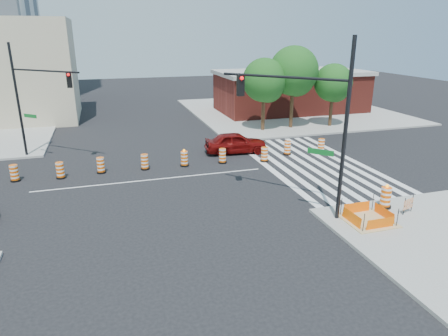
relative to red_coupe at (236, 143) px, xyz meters
The scene contains 24 objects.
ground 7.93m from the red_coupe, 149.10° to the right, with size 120.00×120.00×0.00m, color black.
sidewalk_ne 17.92m from the red_coupe, 51.17° to the left, with size 22.00×22.00×0.15m, color gray.
crosswalk_east 5.87m from the red_coupe, 44.15° to the right, with size 6.75×13.50×0.01m.
lane_centerline 7.93m from the red_coupe, 149.10° to the right, with size 14.00×0.12×0.01m, color silver.
excavation_pit 13.25m from the red_coupe, 80.32° to the right, with size 2.20×2.20×0.90m.
brick_storefront 17.97m from the red_coupe, 51.17° to the left, with size 16.50×8.50×4.60m.
beige_midrise 26.31m from the red_coupe, 136.29° to the left, with size 14.00×10.00×10.00m, color #BDB390.
red_coupe is the anchor object (origin of this frame).
signal_pole_se 11.87m from the red_coupe, 90.90° to the right, with size 4.42×4.75×8.38m.
signal_pole_nw 14.50m from the red_coupe, behind, with size 4.55×4.04×7.87m.
pit_drum 12.64m from the red_coupe, 71.54° to the right, with size 0.64×0.64×1.25m.
barricade 13.70m from the red_coupe, 70.26° to the right, with size 0.73×0.27×0.89m.
tree_north_c 8.30m from the red_coupe, 51.80° to the left, with size 3.87×3.87×6.57m.
tree_north_d 10.60m from the red_coupe, 38.84° to the left, with size 4.46×4.46×7.57m.
tree_north_e 13.12m from the red_coupe, 26.07° to the left, with size 3.53×3.51×5.97m.
median_drum_1 14.95m from the red_coupe, behind, with size 0.60×0.60×1.02m.
median_drum_2 12.38m from the red_coupe, behind, with size 0.60×0.60×1.02m.
median_drum_3 9.94m from the red_coupe, 169.66° to the right, with size 0.60×0.60×1.02m.
median_drum_4 7.25m from the red_coupe, 164.73° to the right, with size 0.60×0.60×1.02m.
median_drum_5 4.78m from the red_coupe, 155.40° to the right, with size 0.60×0.60×1.18m.
median_drum_6 2.69m from the red_coupe, 128.58° to the right, with size 0.60×0.60×1.02m.
median_drum_7 2.92m from the red_coupe, 64.63° to the right, with size 0.60×0.60×1.02m.
median_drum_8 3.87m from the red_coupe, 24.28° to the right, with size 0.60×0.60×1.02m.
median_drum_9 6.50m from the red_coupe, 15.08° to the right, with size 0.60×0.60×1.02m.
Camera 1 is at (-2.50, -23.38, 8.61)m, focal length 32.00 mm.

